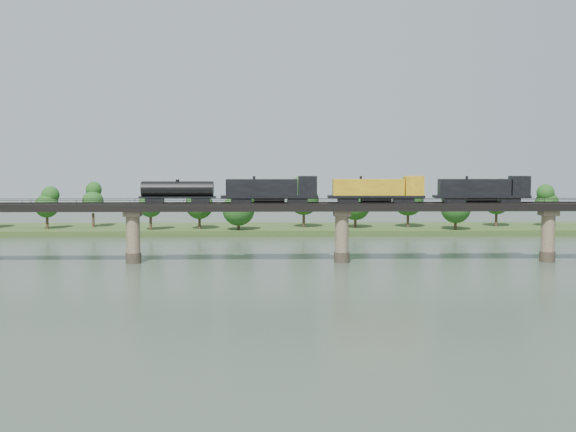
{
  "coord_description": "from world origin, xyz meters",
  "views": [
    {
      "loc": [
        -13.39,
        -107.54,
        20.52
      ],
      "look_at": [
        -10.36,
        30.0,
        9.0
      ],
      "focal_mm": 45.0,
      "sensor_mm": 36.0,
      "label": 1
    }
  ],
  "objects": [
    {
      "name": "far_treeline",
      "position": [
        -8.21,
        80.52,
        8.83
      ],
      "size": [
        289.06,
        17.54,
        13.6
      ],
      "color": "#382619",
      "rests_on": "far_bank"
    },
    {
      "name": "far_bank",
      "position": [
        0.0,
        85.0,
        0.8
      ],
      "size": [
        300.0,
        24.0,
        1.6
      ],
      "primitive_type": "cube",
      "color": "#2F471C",
      "rests_on": "ground"
    },
    {
      "name": "ground",
      "position": [
        0.0,
        0.0,
        0.0
      ],
      "size": [
        400.0,
        400.0,
        0.0
      ],
      "primitive_type": "plane",
      "color": "#324033",
      "rests_on": "ground"
    },
    {
      "name": "bridge",
      "position": [
        0.0,
        30.0,
        5.46
      ],
      "size": [
        236.0,
        30.0,
        11.5
      ],
      "color": "#473A2D",
      "rests_on": "ground"
    },
    {
      "name": "freight_train",
      "position": [
        -0.15,
        30.0,
        13.96
      ],
      "size": [
        74.8,
        2.91,
        5.15
      ],
      "color": "black",
      "rests_on": "bridge"
    },
    {
      "name": "bridge_superstructure",
      "position": [
        0.0,
        30.0,
        11.79
      ],
      "size": [
        220.0,
        4.9,
        0.75
      ],
      "color": "black",
      "rests_on": "bridge"
    }
  ]
}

